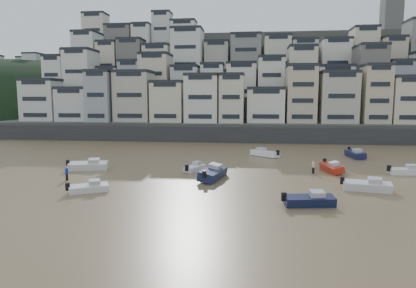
# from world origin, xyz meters

# --- Properties ---
(sea_strip) EXTENTS (340.00, 340.00, 0.00)m
(sea_strip) POSITION_xyz_m (-110.00, 145.00, 0.01)
(sea_strip) COLOR #445861
(sea_strip) RESTS_ON ground
(harbor_wall) EXTENTS (140.00, 3.00, 3.50)m
(harbor_wall) POSITION_xyz_m (10.00, 65.00, 1.75)
(harbor_wall) COLOR #38383A
(harbor_wall) RESTS_ON ground
(hillside) EXTENTS (141.04, 66.00, 50.00)m
(hillside) POSITION_xyz_m (14.73, 104.84, 13.01)
(hillside) COLOR #4C4C47
(hillside) RESTS_ON ground
(headland) EXTENTS (216.00, 135.00, 53.33)m
(headland) POSITION_xyz_m (-95.00, 135.00, 0.02)
(headland) COLOR black
(headland) RESTS_ON ground
(boat_a) EXTENTS (5.32, 2.50, 1.40)m
(boat_a) POSITION_xyz_m (13.75, 16.83, 0.70)
(boat_a) COLOR #12193A
(boat_a) RESTS_ON ground
(boat_b) EXTENTS (5.61, 2.76, 1.47)m
(boat_b) POSITION_xyz_m (20.79, 23.30, 0.73)
(boat_b) COLOR silver
(boat_b) RESTS_ON ground
(boat_c) EXTENTS (3.57, 6.93, 1.80)m
(boat_c) POSITION_xyz_m (3.62, 27.10, 0.90)
(boat_c) COLOR #151E42
(boat_c) RESTS_ON ground
(boat_d) EXTENTS (4.86, 1.92, 1.30)m
(boat_d) POSITION_xyz_m (28.47, 32.77, 0.65)
(boat_d) COLOR white
(boat_d) RESTS_ON ground
(boat_e) EXTENTS (2.75, 5.54, 1.45)m
(boat_e) POSITION_xyz_m (19.13, 33.42, 0.72)
(boat_e) COLOR #B22715
(boat_e) RESTS_ON ground
(boat_f) EXTENTS (2.91, 4.40, 1.15)m
(boat_f) POSITION_xyz_m (0.60, 31.84, 0.57)
(boat_f) COLOR white
(boat_f) RESTS_ON ground
(boat_h) EXTENTS (5.56, 4.97, 1.54)m
(boat_h) POSITION_xyz_m (10.56, 45.51, 0.77)
(boat_h) COLOR white
(boat_h) RESTS_ON ground
(boat_i) EXTENTS (2.61, 6.02, 1.59)m
(boat_i) POSITION_xyz_m (25.55, 46.22, 0.80)
(boat_i) COLOR #161B46
(boat_i) RESTS_ON ground
(boat_j) EXTENTS (4.58, 3.43, 1.21)m
(boat_j) POSITION_xyz_m (-8.83, 19.13, 0.61)
(boat_j) COLOR white
(boat_j) RESTS_ON ground
(boat_k) EXTENTS (6.03, 3.17, 1.57)m
(boat_k) POSITION_xyz_m (-14.18, 30.70, 0.78)
(boat_k) COLOR silver
(boat_k) RESTS_ON ground
(person_blue) EXTENTS (0.44, 0.44, 1.74)m
(person_blue) POSITION_xyz_m (-14.01, 24.33, 0.87)
(person_blue) COLOR #172CB3
(person_blue) RESTS_ON ground
(person_pink) EXTENTS (0.44, 0.44, 1.74)m
(person_pink) POSITION_xyz_m (16.50, 32.08, 0.87)
(person_pink) COLOR beige
(person_pink) RESTS_ON ground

